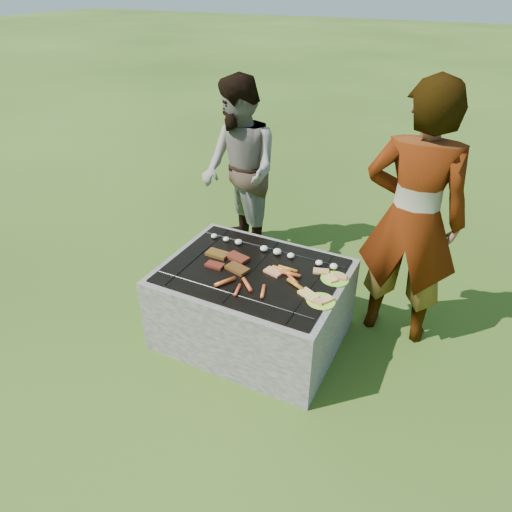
{
  "coord_description": "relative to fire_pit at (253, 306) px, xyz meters",
  "views": [
    {
      "loc": [
        1.24,
        -2.42,
        2.41
      ],
      "look_at": [
        0.0,
        0.05,
        0.7
      ],
      "focal_mm": 32.0,
      "sensor_mm": 36.0,
      "label": 1
    }
  ],
  "objects": [
    {
      "name": "cook",
      "position": [
        0.95,
        0.57,
        0.69
      ],
      "size": [
        0.72,
        0.48,
        1.94
      ],
      "primitive_type": "imported",
      "rotation": [
        0.0,
        0.0,
        3.17
      ],
      "color": "#A09085",
      "rests_on": "ground"
    },
    {
      "name": "fire_pit",
      "position": [
        0.0,
        0.0,
        0.0
      ],
      "size": [
        1.3,
        1.0,
        0.62
      ],
      "color": "#9E978C",
      "rests_on": "ground"
    },
    {
      "name": "bystander",
      "position": [
        -0.69,
        1.09,
        0.57
      ],
      "size": [
        1.05,
        1.02,
        1.71
      ],
      "primitive_type": "imported",
      "rotation": [
        0.0,
        0.0,
        -0.66
      ],
      "color": "#A19186",
      "rests_on": "ground"
    },
    {
      "name": "bread_on_grate",
      "position": [
        0.35,
        0.01,
        0.34
      ],
      "size": [
        0.47,
        0.41,
        0.02
      ],
      "color": "tan",
      "rests_on": "fire_pit"
    },
    {
      "name": "plate_near",
      "position": [
        0.56,
        -0.13,
        0.33
      ],
      "size": [
        0.21,
        0.21,
        0.03
      ],
      "color": "#D6F83B",
      "rests_on": "fire_pit"
    },
    {
      "name": "lawn",
      "position": [
        0.0,
        0.0,
        -0.28
      ],
      "size": [
        60.0,
        60.0,
        0.0
      ],
      "primitive_type": "plane",
      "color": "#254210",
      "rests_on": "ground"
    },
    {
      "name": "plate_far",
      "position": [
        0.56,
        0.16,
        0.33
      ],
      "size": [
        0.26,
        0.26,
        0.03
      ],
      "color": "#D2F33A",
      "rests_on": "fire_pit"
    },
    {
      "name": "pork_slabs",
      "position": [
        -0.21,
        0.01,
        0.34
      ],
      "size": [
        0.41,
        0.26,
        0.02
      ],
      "color": "#985F1B",
      "rests_on": "fire_pit"
    },
    {
      "name": "mushrooms",
      "position": [
        0.02,
        0.27,
        0.35
      ],
      "size": [
        1.05,
        0.06,
        0.05
      ],
      "color": "#F0E5CB",
      "rests_on": "fire_pit"
    },
    {
      "name": "sausages",
      "position": [
        0.16,
        -0.08,
        0.34
      ],
      "size": [
        0.56,
        0.46,
        0.03
      ],
      "color": "orange",
      "rests_on": "fire_pit"
    }
  ]
}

